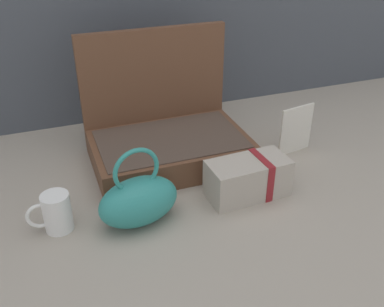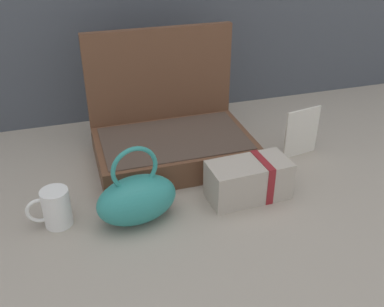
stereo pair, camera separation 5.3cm
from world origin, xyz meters
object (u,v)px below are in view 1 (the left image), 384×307
(cream_toiletry_bag, at_px, (249,178))
(info_card_left, at_px, (296,130))
(open_suitcase, at_px, (166,133))
(coffee_mug, at_px, (56,212))
(teal_pouch_handbag, at_px, (139,200))

(cream_toiletry_bag, bearing_deg, info_card_left, 33.53)
(open_suitcase, relative_size, coffee_mug, 4.31)
(cream_toiletry_bag, distance_m, coffee_mug, 0.50)
(cream_toiletry_bag, xyz_separation_m, coffee_mug, (-0.50, 0.03, -0.00))
(coffee_mug, bearing_deg, teal_pouch_handbag, -12.05)
(teal_pouch_handbag, relative_size, cream_toiletry_bag, 0.99)
(open_suitcase, height_order, info_card_left, open_suitcase)
(open_suitcase, xyz_separation_m, info_card_left, (0.39, -0.11, -0.00))
(coffee_mug, bearing_deg, info_card_left, 10.08)
(teal_pouch_handbag, bearing_deg, info_card_left, 17.56)
(teal_pouch_handbag, height_order, info_card_left, teal_pouch_handbag)
(cream_toiletry_bag, bearing_deg, teal_pouch_handbag, -177.53)
(coffee_mug, relative_size, info_card_left, 0.69)
(open_suitcase, relative_size, info_card_left, 2.95)
(open_suitcase, xyz_separation_m, cream_toiletry_bag, (0.15, -0.27, -0.03))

